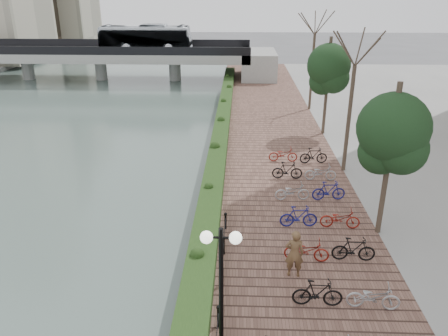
{
  "coord_description": "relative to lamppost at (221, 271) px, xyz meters",
  "views": [
    {
      "loc": [
        1.99,
        -7.69,
        10.22
      ],
      "look_at": [
        1.2,
        12.34,
        2.0
      ],
      "focal_mm": 35.0,
      "sensor_mm": 36.0,
      "label": 1
    }
  ],
  "objects": [
    {
      "name": "river_water",
      "position": [
        -16.57,
        23.67,
        -3.74
      ],
      "size": [
        30.0,
        130.0,
        0.02
      ],
      "primitive_type": "cube",
      "color": "#4F6359",
      "rests_on": "ground"
    },
    {
      "name": "promenade",
      "position": [
        2.43,
        16.17,
        -3.5
      ],
      "size": [
        8.0,
        75.0,
        0.5
      ],
      "primitive_type": "cube",
      "color": "brown",
      "rests_on": "ground"
    },
    {
      "name": "hedge",
      "position": [
        -0.97,
        18.67,
        -2.95
      ],
      "size": [
        1.1,
        56.0,
        0.6
      ],
      "primitive_type": "cube",
      "color": "#183212",
      "rests_on": "promenade"
    },
    {
      "name": "lamppost",
      "position": [
        0.0,
        0.0,
        0.0
      ],
      "size": [
        1.02,
        0.32,
        4.46
      ],
      "color": "black",
      "rests_on": "promenade"
    },
    {
      "name": "pedestrian",
      "position": [
        2.43,
        4.4,
        -2.32
      ],
      "size": [
        0.7,
        0.47,
        1.86
      ],
      "primitive_type": "imported",
      "rotation": [
        0.0,
        0.0,
        3.1
      ],
      "color": "brown",
      "rests_on": "promenade"
    },
    {
      "name": "bicycle_parking",
      "position": [
        3.92,
        7.98,
        -2.78
      ],
      "size": [
        2.4,
        17.32,
        1.0
      ],
      "color": "#A9AAAE",
      "rests_on": "promenade"
    },
    {
      "name": "street_trees",
      "position": [
        6.43,
        11.35,
        -0.07
      ],
      "size": [
        3.2,
        37.12,
        6.8
      ],
      "color": "#3A2A22",
      "rests_on": "promenade"
    },
    {
      "name": "bridge",
      "position": [
        -15.39,
        43.67,
        -0.38
      ],
      "size": [
        36.0,
        10.77,
        6.5
      ],
      "color": "gray",
      "rests_on": "ground"
    }
  ]
}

